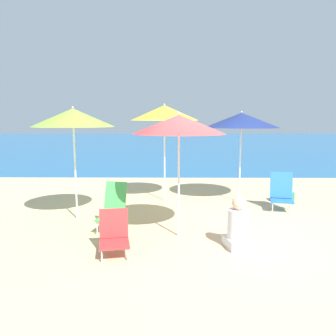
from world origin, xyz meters
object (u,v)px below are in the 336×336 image
at_px(beach_umbrella_navy, 241,120).
at_px(water_bottle, 233,232).
at_px(beach_umbrella_yellow, 164,113).
at_px(cooler_box, 285,195).
at_px(beach_chair_green, 113,207).
at_px(beach_chair_blue, 281,192).
at_px(beach_umbrella_red, 179,124).
at_px(person_seated_near, 238,227).
at_px(beach_chair_red, 114,234).
at_px(beach_umbrella_lime, 73,118).

height_order(beach_umbrella_navy, water_bottle, beach_umbrella_navy).
relative_size(beach_umbrella_yellow, cooler_box, 6.30).
bearing_deg(beach_chair_green, beach_chair_blue, 35.32).
bearing_deg(beach_umbrella_red, person_seated_near, -29.18).
relative_size(beach_umbrella_navy, beach_chair_blue, 2.63).
distance_m(beach_umbrella_navy, beach_chair_green, 3.94).
bearing_deg(beach_umbrella_navy, beach_chair_green, -141.40).
bearing_deg(beach_umbrella_navy, beach_umbrella_red, -122.18).
relative_size(water_bottle, cooler_box, 0.70).
distance_m(beach_chair_red, cooler_box, 4.96).
height_order(beach_umbrella_lime, beach_chair_green, beach_umbrella_lime).
xyz_separation_m(beach_chair_blue, person_seated_near, (-1.45, -2.27, -0.09)).
height_order(beach_umbrella_yellow, water_bottle, beach_umbrella_yellow).
height_order(beach_umbrella_lime, beach_umbrella_red, beach_umbrella_lime).
bearing_deg(beach_umbrella_navy, beach_chair_red, -128.02).
distance_m(beach_umbrella_navy, cooler_box, 2.18).
height_order(beach_umbrella_red, cooler_box, beach_umbrella_red).
height_order(beach_umbrella_red, beach_chair_blue, beach_umbrella_red).
distance_m(beach_chair_green, person_seated_near, 2.32).
height_order(beach_umbrella_yellow, beach_umbrella_red, beach_umbrella_yellow).
bearing_deg(beach_chair_blue, cooler_box, 76.37).
height_order(beach_umbrella_navy, beach_chair_blue, beach_umbrella_navy).
xyz_separation_m(beach_umbrella_navy, cooler_box, (1.14, -0.09, -1.86)).
relative_size(beach_umbrella_lime, person_seated_near, 2.75).
xyz_separation_m(water_bottle, cooler_box, (1.78, 2.56, 0.08)).
relative_size(beach_umbrella_red, cooler_box, 5.60).
relative_size(beach_umbrella_red, person_seated_near, 2.59).
height_order(beach_umbrella_lime, water_bottle, beach_umbrella_lime).
distance_m(beach_umbrella_yellow, beach_chair_blue, 3.36).
bearing_deg(cooler_box, water_bottle, -124.81).
xyz_separation_m(beach_umbrella_lime, cooler_box, (4.85, 1.43, -1.92)).
height_order(beach_umbrella_red, person_seated_near, beach_umbrella_red).
height_order(beach_umbrella_red, beach_chair_green, beach_umbrella_red).
bearing_deg(beach_chair_red, beach_chair_blue, 25.75).
bearing_deg(beach_umbrella_yellow, beach_chair_red, -101.72).
distance_m(beach_umbrella_red, person_seated_near, 1.97).
bearing_deg(beach_umbrella_red, beach_chair_green, 166.27).
bearing_deg(person_seated_near, beach_chair_green, 147.35).
bearing_deg(beach_chair_red, beach_umbrella_yellow, 67.39).
distance_m(beach_umbrella_lime, water_bottle, 3.82).
bearing_deg(beach_umbrella_yellow, beach_umbrella_red, -83.43).
height_order(beach_umbrella_red, beach_umbrella_navy, beach_umbrella_navy).
height_order(beach_umbrella_navy, beach_chair_green, beach_umbrella_navy).
distance_m(beach_chair_red, water_bottle, 2.09).
relative_size(beach_chair_blue, beach_chair_green, 0.96).
bearing_deg(beach_umbrella_lime, beach_chair_blue, 9.13).
xyz_separation_m(beach_umbrella_red, beach_chair_green, (-1.21, 0.30, -1.54)).
distance_m(beach_umbrella_red, cooler_box, 4.09).
height_order(beach_umbrella_navy, beach_chair_red, beach_umbrella_navy).
xyz_separation_m(beach_umbrella_lime, beach_umbrella_red, (2.11, -1.01, -0.12)).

